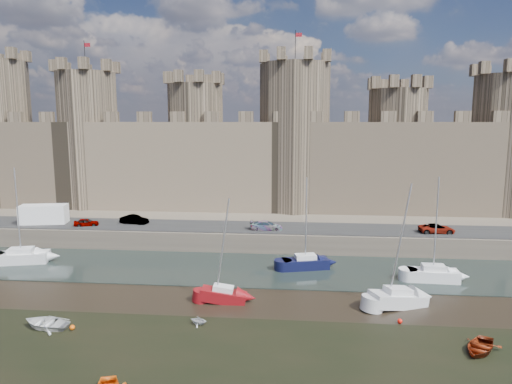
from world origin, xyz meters
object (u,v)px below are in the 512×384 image
at_px(sailboat_2, 433,274).
at_px(sailboat_1, 305,262).
at_px(sailboat_5, 398,298).
at_px(sailboat_0, 21,256).
at_px(van, 44,214).
at_px(car_3, 437,229).
at_px(car_1, 134,220).
at_px(sailboat_4, 223,294).
at_px(car_2, 266,226).
at_px(car_0, 86,222).

bearing_deg(sailboat_2, sailboat_1, 170.27).
bearing_deg(sailboat_5, sailboat_0, 144.94).
height_order(sailboat_1, sailboat_5, sailboat_5).
bearing_deg(sailboat_1, sailboat_2, -26.62).
relative_size(van, sailboat_5, 0.54).
bearing_deg(car_3, car_1, 85.19).
xyz_separation_m(car_1, sailboat_4, (15.77, -20.03, -2.42)).
relative_size(car_2, van, 0.69).
distance_m(car_1, sailboat_1, 25.55).
distance_m(van, sailboat_5, 48.06).
bearing_deg(car_1, car_0, 117.25).
bearing_deg(sailboat_2, sailboat_5, -123.70).
bearing_deg(sailboat_1, car_3, 11.68).
distance_m(car_3, sailboat_4, 30.72).
distance_m(car_0, car_2, 24.50).
bearing_deg(van, car_0, -19.00).
distance_m(car_2, van, 31.02).
bearing_deg(car_2, car_3, -91.90).
height_order(car_1, sailboat_2, sailboat_2).
height_order(car_0, sailboat_2, sailboat_2).
height_order(car_0, van, van).
relative_size(car_3, sailboat_2, 0.40).
relative_size(car_0, car_1, 0.81).
bearing_deg(car_2, car_1, 81.58).
distance_m(car_1, van, 12.59).
xyz_separation_m(car_1, car_3, (40.19, -1.54, -0.03)).
height_order(car_0, sailboat_5, sailboat_5).
relative_size(car_1, car_2, 0.93).
bearing_deg(car_0, car_3, -105.56).
xyz_separation_m(car_2, sailboat_5, (13.18, -17.79, -2.31)).
relative_size(car_3, sailboat_5, 0.39).
bearing_deg(sailboat_4, sailboat_1, 51.66).
bearing_deg(sailboat_2, sailboat_4, -158.29).
height_order(car_1, van, van).
bearing_deg(sailboat_2, sailboat_0, 179.92).
bearing_deg(car_2, sailboat_1, -150.52).
distance_m(car_3, sailboat_0, 50.99).
distance_m(sailboat_0, sailboat_1, 33.40).
distance_m(sailboat_0, sailboat_5, 42.51).
relative_size(car_0, sailboat_0, 0.28).
bearing_deg(sailboat_4, sailboat_2, 18.13).
height_order(van, sailboat_4, sailboat_4).
distance_m(car_2, sailboat_1, 9.68).
xyz_separation_m(van, sailboat_5, (44.19, -18.66, -3.04)).
height_order(sailboat_0, sailboat_4, sailboat_0).
relative_size(car_2, car_3, 0.95).
xyz_separation_m(sailboat_1, sailboat_2, (13.26, -2.82, 0.04)).
distance_m(car_1, sailboat_0, 14.77).
height_order(sailboat_2, sailboat_5, sailboat_5).
relative_size(sailboat_4, sailboat_5, 0.87).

